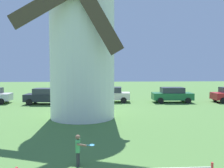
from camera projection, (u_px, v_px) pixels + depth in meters
name	position (u px, v px, depth m)	size (l,w,h in m)	color
windmill	(82.00, 33.00, 16.57)	(8.29, 5.23, 12.55)	white
player_far	(79.00, 148.00, 8.42)	(0.68, 0.49, 1.13)	#333338
parked_car_black	(46.00, 96.00, 23.27)	(4.18, 2.17, 1.56)	#1E232D
parked_car_cream	(111.00, 94.00, 24.82)	(4.13, 2.19, 1.56)	silver
parked_car_green	(172.00, 95.00, 24.44)	(4.12, 2.02, 1.56)	#1E6638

